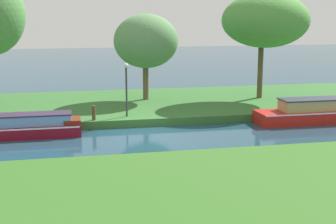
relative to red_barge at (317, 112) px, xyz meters
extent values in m
plane|color=#1C3E50|center=(-9.34, -1.20, -0.57)|extent=(120.00, 120.00, 0.00)
cube|color=#31652C|center=(-9.34, 5.80, -0.37)|extent=(72.00, 10.00, 0.40)
cube|color=#326423|center=(-9.34, -10.20, -0.37)|extent=(72.00, 10.00, 0.40)
cube|color=#B31E15|center=(-0.22, 0.00, -0.23)|extent=(6.25, 1.65, 0.67)
cube|color=white|center=(-0.22, 0.00, 0.06)|extent=(6.12, 1.68, 0.07)
cube|color=tan|center=(0.30, 0.00, 0.39)|extent=(4.61, 1.26, 0.57)
cube|color=#242937|center=(0.30, 0.00, 0.70)|extent=(4.71, 1.32, 0.06)
cube|color=maroon|center=(-16.13, 0.00, -0.29)|extent=(7.25, 1.43, 0.56)
cube|color=white|center=(-16.13, 0.00, -0.05)|extent=(7.10, 1.46, 0.07)
cube|color=#6392CE|center=(-15.70, 0.00, 0.23)|extent=(5.44, 1.09, 0.48)
cube|color=#31243A|center=(-15.70, 0.00, 0.50)|extent=(5.54, 1.14, 0.06)
cube|color=maroon|center=(-12.91, 0.00, 0.10)|extent=(0.80, 1.20, 0.23)
cylinder|color=brown|center=(-8.21, 6.62, 1.21)|extent=(0.36, 0.36, 2.76)
ellipsoid|color=#5B8C55|center=(-8.21, 6.38, 3.50)|extent=(3.97, 3.74, 3.31)
cylinder|color=brown|center=(-0.95, 5.69, 1.83)|extent=(0.34, 0.34, 3.99)
ellipsoid|color=#4E903E|center=(-0.95, 5.13, 4.74)|extent=(5.51, 4.68, 3.35)
cylinder|color=#333338|center=(-10.04, 1.72, 1.12)|extent=(0.10, 0.10, 2.58)
sphere|color=white|center=(-10.04, 1.72, 2.53)|extent=(0.24, 0.24, 0.24)
cylinder|color=#4D3A22|center=(-11.81, 1.16, 0.20)|extent=(0.19, 0.19, 0.75)
camera|label=1|loc=(-13.13, -23.39, 5.23)|focal=52.09mm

